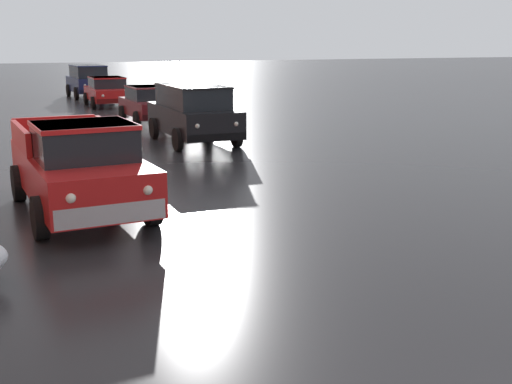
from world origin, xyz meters
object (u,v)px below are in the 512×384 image
at_px(pickup_truck_red_approaching_near_lane, 79,167).
at_px(suv_black_parked_kerbside_close, 193,111).
at_px(suv_darkblue_queued_behind_truck, 88,80).
at_px(sedan_maroon_parked_kerbside_mid, 150,103).
at_px(sedan_red_parked_far_down_block, 108,91).

height_order(pickup_truck_red_approaching_near_lane, suv_black_parked_kerbside_close, suv_black_parked_kerbside_close).
height_order(pickup_truck_red_approaching_near_lane, suv_darkblue_queued_behind_truck, suv_darkblue_queued_behind_truck).
xyz_separation_m(pickup_truck_red_approaching_near_lane, sedan_maroon_parked_kerbside_mid, (4.79, 12.99, -0.13)).
distance_m(pickup_truck_red_approaching_near_lane, sedan_maroon_parked_kerbside_mid, 13.85).
xyz_separation_m(sedan_maroon_parked_kerbside_mid, sedan_red_parked_far_down_block, (-0.17, 7.39, 0.00)).
relative_size(suv_black_parked_kerbside_close, sedan_red_parked_far_down_block, 1.06).
xyz_separation_m(suv_black_parked_kerbside_close, suv_darkblue_queued_behind_truck, (-0.02, 18.64, -0.00)).
bearing_deg(suv_darkblue_queued_behind_truck, suv_black_parked_kerbside_close, -89.95).
bearing_deg(suv_black_parked_kerbside_close, sedan_maroon_parked_kerbside_mid, 88.87).
bearing_deg(pickup_truck_red_approaching_near_lane, suv_black_parked_kerbside_close, 57.56).
bearing_deg(sedan_red_parked_far_down_block, sedan_maroon_parked_kerbside_mid, -88.67).
height_order(suv_black_parked_kerbside_close, suv_darkblue_queued_behind_truck, same).
xyz_separation_m(pickup_truck_red_approaching_near_lane, sedan_red_parked_far_down_block, (4.61, 20.39, -0.13)).
distance_m(pickup_truck_red_approaching_near_lane, suv_darkblue_queued_behind_truck, 26.41).
xyz_separation_m(suv_black_parked_kerbside_close, sedan_maroon_parked_kerbside_mid, (0.11, 5.64, -0.24)).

